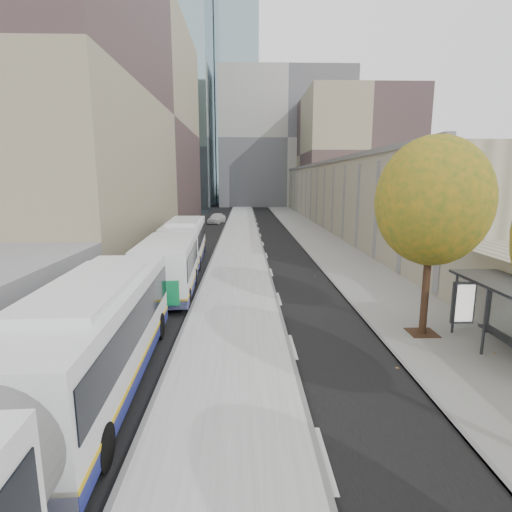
{
  "coord_description": "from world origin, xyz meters",
  "views": [
    {
      "loc": [
        -3.41,
        -1.74,
        6.05
      ],
      "look_at": [
        -2.88,
        16.75,
        2.5
      ],
      "focal_mm": 28.0,
      "sensor_mm": 36.0,
      "label": 1
    }
  ],
  "objects": [
    {
      "name": "bus_platform",
      "position": [
        -3.88,
        35.0,
        0.07
      ],
      "size": [
        4.25,
        150.0,
        0.15
      ],
      "primitive_type": "cube",
      "color": "#ABABAB",
      "rests_on": "ground"
    },
    {
      "name": "sidewalk",
      "position": [
        4.12,
        35.0,
        0.04
      ],
      "size": [
        4.75,
        150.0,
        0.08
      ],
      "primitive_type": "cube",
      "color": "gray",
      "rests_on": "ground"
    },
    {
      "name": "building_tan",
      "position": [
        15.5,
        64.0,
        4.0
      ],
      "size": [
        18.0,
        92.0,
        8.0
      ],
      "primitive_type": "cube",
      "color": "gray",
      "rests_on": "ground"
    },
    {
      "name": "building_midrise",
      "position": [
        -22.5,
        41.0,
        12.5
      ],
      "size": [
        24.0,
        46.0,
        25.0
      ],
      "primitive_type": "cube",
      "color": "gray",
      "rests_on": "ground"
    },
    {
      "name": "glass_tower_near",
      "position": [
        -20.0,
        82.0,
        33.0
      ],
      "size": [
        20.0,
        20.0,
        66.0
      ],
      "primitive_type": "cube",
      "color": "#76949F",
      "rests_on": "ground"
    },
    {
      "name": "glass_tower_far",
      "position": [
        -8.0,
        102.0,
        42.0
      ],
      "size": [
        16.0,
        16.0,
        84.0
      ],
      "primitive_type": "cube",
      "color": "#76949F",
      "rests_on": "ground"
    },
    {
      "name": "building_far_block",
      "position": [
        6.0,
        96.0,
        15.0
      ],
      "size": [
        30.0,
        18.0,
        30.0
      ],
      "primitive_type": "cube",
      "color": "#A3A096",
      "rests_on": "ground"
    },
    {
      "name": "tree_c",
      "position": [
        3.6,
        13.0,
        5.25
      ],
      "size": [
        4.2,
        4.2,
        7.28
      ],
      "color": "black",
      "rests_on": "sidewalk"
    },
    {
      "name": "bus_near",
      "position": [
        -7.62,
        5.16,
        1.66
      ],
      "size": [
        3.39,
        18.31,
        3.04
      ],
      "rotation": [
        0.0,
        0.0,
        0.04
      ],
      "color": "white",
      "rests_on": "ground"
    },
    {
      "name": "bus_far",
      "position": [
        -7.69,
        24.12,
        1.61
      ],
      "size": [
        3.48,
        17.81,
        2.95
      ],
      "rotation": [
        0.0,
        0.0,
        0.05
      ],
      "color": "white",
      "rests_on": "ground"
    },
    {
      "name": "distant_car",
      "position": [
        -7.34,
        54.53,
        0.73
      ],
      "size": [
        2.66,
        4.56,
        1.46
      ],
      "primitive_type": "imported",
      "rotation": [
        0.0,
        0.0,
        -0.23
      ],
      "color": "silver",
      "rests_on": "ground"
    }
  ]
}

